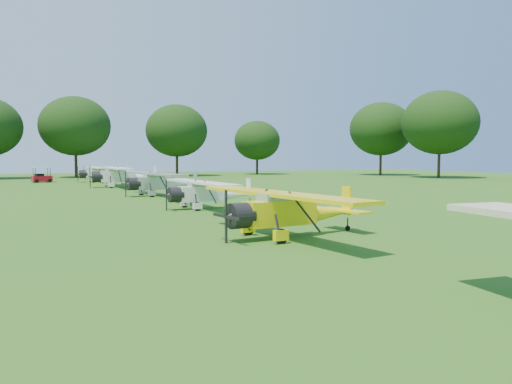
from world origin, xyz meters
The scene contains 9 objects.
ground centered at (0.00, 0.00, 0.00)m, with size 160.00×160.00×0.00m, color #1D4812.
tree_belt centered at (3.57, 0.16, 8.03)m, with size 137.36×130.27×14.52m.
aircraft_2 centered at (0.45, -9.98, 1.17)m, with size 6.43×10.22×2.01m.
aircraft_3 centered at (1.17, 2.09, 1.10)m, with size 6.00×9.55×1.88m.
aircraft_4 centered at (1.04, 13.78, 1.22)m, with size 6.72×10.67×2.09m.
aircraft_5 centered at (0.17, 27.35, 1.36)m, with size 7.39×11.73×2.32m.
aircraft_6 centered at (-0.27, 39.61, 1.25)m, with size 6.79×10.79×2.13m.
aircraft_7 centered at (1.15, 51.31, 1.08)m, with size 5.86×9.31×1.84m.
golf_cart centered at (-7.60, 41.57, 0.65)m, with size 2.53×1.87×1.95m.
Camera 1 is at (-9.12, -27.66, 3.22)m, focal length 35.00 mm.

